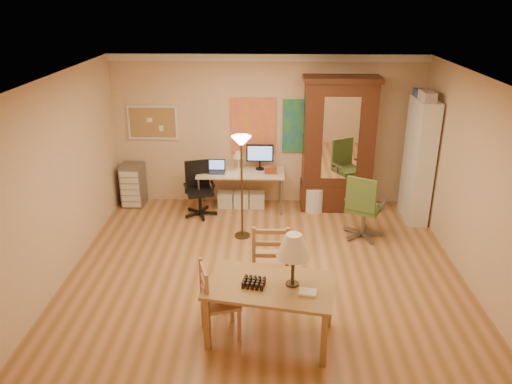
{
  "coord_description": "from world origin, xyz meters",
  "views": [
    {
      "loc": [
        0.05,
        -6.22,
        3.69
      ],
      "look_at": [
        -0.14,
        0.3,
        1.05
      ],
      "focal_mm": 35.0,
      "sensor_mm": 36.0,
      "label": 1
    }
  ],
  "objects_px": {
    "office_chair_green": "(363,221)",
    "office_chair_black": "(200,201)",
    "computer_desk": "(243,186)",
    "armoire": "(337,153)",
    "dining_table": "(279,274)",
    "bookshelf": "(418,161)"
  },
  "relations": [
    {
      "from": "office_chair_green",
      "to": "office_chair_black",
      "type": "bearing_deg",
      "value": 163.52
    },
    {
      "from": "computer_desk",
      "to": "armoire",
      "type": "relative_size",
      "value": 0.65
    },
    {
      "from": "dining_table",
      "to": "computer_desk",
      "type": "xyz_separation_m",
      "value": [
        -0.59,
        3.68,
        -0.4
      ]
    },
    {
      "from": "dining_table",
      "to": "office_chair_black",
      "type": "height_order",
      "value": "dining_table"
    },
    {
      "from": "office_chair_green",
      "to": "armoire",
      "type": "bearing_deg",
      "value": 103.74
    },
    {
      "from": "dining_table",
      "to": "bookshelf",
      "type": "height_order",
      "value": "bookshelf"
    },
    {
      "from": "computer_desk",
      "to": "armoire",
      "type": "height_order",
      "value": "armoire"
    },
    {
      "from": "computer_desk",
      "to": "bookshelf",
      "type": "bearing_deg",
      "value": -6.82
    },
    {
      "from": "computer_desk",
      "to": "bookshelf",
      "type": "distance_m",
      "value": 3.06
    },
    {
      "from": "office_chair_black",
      "to": "armoire",
      "type": "xyz_separation_m",
      "value": [
        2.42,
        0.41,
        0.78
      ]
    },
    {
      "from": "office_chair_black",
      "to": "bookshelf",
      "type": "height_order",
      "value": "bookshelf"
    },
    {
      "from": "dining_table",
      "to": "computer_desk",
      "type": "height_order",
      "value": "dining_table"
    },
    {
      "from": "dining_table",
      "to": "office_chair_black",
      "type": "xyz_separation_m",
      "value": [
        -1.33,
        3.35,
        -0.58
      ]
    },
    {
      "from": "office_chair_black",
      "to": "office_chair_green",
      "type": "height_order",
      "value": "office_chair_green"
    },
    {
      "from": "office_chair_black",
      "to": "office_chair_green",
      "type": "xyz_separation_m",
      "value": [
        2.72,
        -0.8,
        0.03
      ]
    },
    {
      "from": "armoire",
      "to": "dining_table",
      "type": "bearing_deg",
      "value": -106.08
    },
    {
      "from": "office_chair_green",
      "to": "bookshelf",
      "type": "relative_size",
      "value": 0.51
    },
    {
      "from": "office_chair_black",
      "to": "armoire",
      "type": "height_order",
      "value": "armoire"
    },
    {
      "from": "dining_table",
      "to": "bookshelf",
      "type": "bearing_deg",
      "value": 54.3
    },
    {
      "from": "computer_desk",
      "to": "office_chair_black",
      "type": "xyz_separation_m",
      "value": [
        -0.74,
        -0.33,
        -0.17
      ]
    },
    {
      "from": "office_chair_black",
      "to": "dining_table",
      "type": "bearing_deg",
      "value": -68.26
    },
    {
      "from": "dining_table",
      "to": "office_chair_green",
      "type": "bearing_deg",
      "value": 61.49
    }
  ]
}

